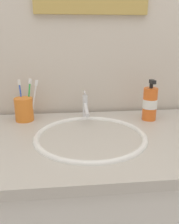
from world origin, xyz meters
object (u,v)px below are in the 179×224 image
Objects in this scene: toothbrush_cup at (24,109)px; toothbrush_blue at (21,96)px; toothbrush_green at (29,96)px; toothbrush_white at (34,97)px; soap_dispenser at (150,103)px; faucet at (85,107)px.

toothbrush_blue is at bearing 114.54° from toothbrush_cup.
toothbrush_cup is 0.58× the size of toothbrush_green.
toothbrush_white is at bearing -44.89° from toothbrush_green.
toothbrush_white is at bearing -26.33° from toothbrush_blue.
toothbrush_white is (0.03, -0.03, -0.00)m from toothbrush_green.
soap_dispenser is at bearing -4.74° from toothbrush_cup.
toothbrush_cup is 0.06m from toothbrush_blue.
faucet is 1.47× the size of toothbrush_cup.
toothbrush_green is 0.98× the size of soap_dispenser.
faucet is 0.26m from toothbrush_green.
soap_dispenser is (0.57, -0.05, 0.02)m from toothbrush_cup.
toothbrush_white is (0.06, -0.03, 0.00)m from toothbrush_blue.
soap_dispenser is (0.29, -0.04, 0.02)m from faucet.
toothbrush_blue is at bearing 171.98° from faucet.
faucet is at bearing -8.15° from toothbrush_green.
toothbrush_white is 0.52m from soap_dispenser.
toothbrush_green reaches higher than toothbrush_blue.
toothbrush_cup is at bearing 179.74° from toothbrush_white.
soap_dispenser reaches higher than toothbrush_white.
toothbrush_cup is 0.07m from toothbrush_white.
toothbrush_blue reaches higher than toothbrush_cup.
toothbrush_blue is at bearing 153.67° from toothbrush_white.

